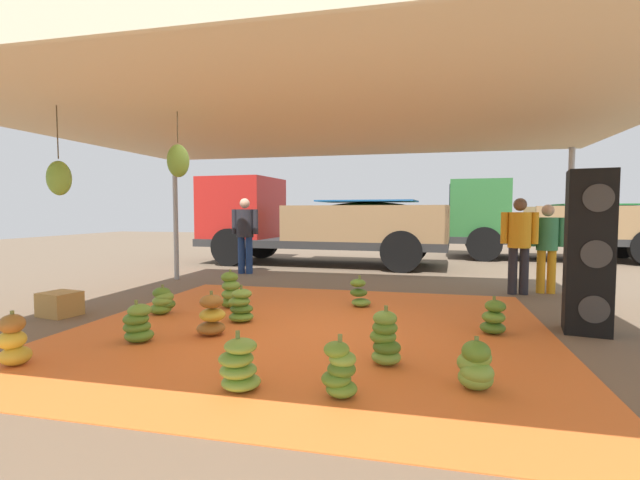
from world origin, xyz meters
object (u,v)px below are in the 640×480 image
(worker_2, at_px, (519,238))
(banana_bunch_2, at_px, (359,294))
(speaker_stack, at_px, (589,252))
(banana_bunch_10, at_px, (494,318))
(banana_bunch_11, at_px, (212,317))
(crate_0, at_px, (60,304))
(banana_bunch_5, at_px, (138,324))
(cargo_truck_main, at_px, (312,221))
(worker_0, at_px, (245,230))
(banana_bunch_4, at_px, (340,371))
(banana_bunch_6, at_px, (163,301))
(worker_1, at_px, (547,242))
(banana_bunch_1, at_px, (13,342))
(banana_bunch_8, at_px, (476,366))
(cargo_truck_far, at_px, (544,221))
(banana_bunch_9, at_px, (239,366))
(banana_bunch_3, at_px, (241,306))
(banana_bunch_0, at_px, (231,291))
(banana_bunch_7, at_px, (385,339))

(worker_2, bearing_deg, banana_bunch_2, -146.60)
(speaker_stack, bearing_deg, banana_bunch_10, -162.50)
(banana_bunch_11, bearing_deg, banana_bunch_10, 14.47)
(banana_bunch_11, bearing_deg, crate_0, 169.71)
(banana_bunch_5, height_order, banana_bunch_11, banana_bunch_11)
(banana_bunch_5, distance_m, cargo_truck_main, 7.77)
(cargo_truck_main, bearing_deg, worker_0, -114.59)
(banana_bunch_4, height_order, banana_bunch_6, banana_bunch_4)
(banana_bunch_4, distance_m, speaker_stack, 3.66)
(worker_1, bearing_deg, banana_bunch_6, -151.67)
(banana_bunch_1, height_order, crate_0, banana_bunch_1)
(banana_bunch_4, bearing_deg, banana_bunch_2, 95.75)
(banana_bunch_1, bearing_deg, banana_bunch_5, 55.60)
(banana_bunch_10, distance_m, cargo_truck_main, 7.60)
(banana_bunch_2, xyz_separation_m, banana_bunch_10, (1.77, -1.17, -0.01))
(banana_bunch_8, relative_size, cargo_truck_main, 0.06)
(banana_bunch_10, distance_m, cargo_truck_far, 9.65)
(banana_bunch_1, height_order, banana_bunch_9, banana_bunch_1)
(cargo_truck_far, bearing_deg, banana_bunch_11, -120.22)
(banana_bunch_2, distance_m, banana_bunch_9, 3.46)
(banana_bunch_6, distance_m, worker_2, 5.95)
(banana_bunch_8, bearing_deg, banana_bunch_9, -165.74)
(crate_0, bearing_deg, banana_bunch_4, -22.95)
(banana_bunch_3, height_order, banana_bunch_6, banana_bunch_3)
(cargo_truck_main, bearing_deg, banana_bunch_5, -90.13)
(banana_bunch_9, bearing_deg, worker_1, 56.55)
(banana_bunch_0, bearing_deg, banana_bunch_4, -52.09)
(banana_bunch_1, distance_m, cargo_truck_main, 8.74)
(banana_bunch_0, xyz_separation_m, banana_bunch_7, (2.48, -1.98, -0.01))
(banana_bunch_9, bearing_deg, banana_bunch_4, 4.54)
(banana_bunch_2, xyz_separation_m, banana_bunch_6, (-2.62, -1.14, -0.01))
(banana_bunch_2, distance_m, speaker_stack, 3.07)
(banana_bunch_10, distance_m, worker_0, 6.52)
(cargo_truck_far, distance_m, worker_1, 6.30)
(banana_bunch_8, bearing_deg, crate_0, 165.17)
(banana_bunch_0, relative_size, banana_bunch_2, 1.21)
(speaker_stack, bearing_deg, banana_bunch_9, -142.01)
(crate_0, bearing_deg, cargo_truck_far, 48.81)
(crate_0, bearing_deg, cargo_truck_main, 74.63)
(banana_bunch_9, relative_size, cargo_truck_far, 0.08)
(banana_bunch_5, bearing_deg, banana_bunch_1, -124.40)
(cargo_truck_main, bearing_deg, banana_bunch_0, -87.68)
(banana_bunch_7, relative_size, worker_1, 0.35)
(banana_bunch_6, xyz_separation_m, worker_1, (5.68, 3.06, 0.73))
(worker_2, height_order, crate_0, worker_2)
(banana_bunch_2, relative_size, speaker_stack, 0.25)
(banana_bunch_6, height_order, worker_2, worker_2)
(banana_bunch_2, height_order, cargo_truck_main, cargo_truck_main)
(banana_bunch_6, bearing_deg, banana_bunch_10, -0.29)
(banana_bunch_1, distance_m, banana_bunch_2, 4.36)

